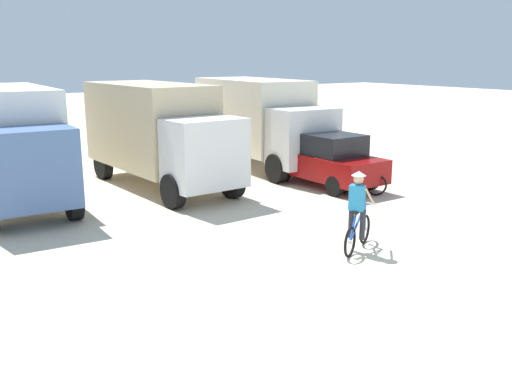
{
  "coord_description": "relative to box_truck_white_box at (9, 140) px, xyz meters",
  "views": [
    {
      "loc": [
        -6.76,
        -6.98,
        4.24
      ],
      "look_at": [
        0.54,
        3.75,
        1.1
      ],
      "focal_mm": 39.7,
      "sensor_mm": 36.0,
      "label": 1
    }
  ],
  "objects": [
    {
      "name": "box_truck_tan_camper",
      "position": [
        4.45,
        -0.46,
        0.0
      ],
      "size": [
        2.72,
        6.86,
        3.35
      ],
      "color": "#CCB78E",
      "rests_on": "ground"
    },
    {
      "name": "box_truck_white_box",
      "position": [
        0.0,
        0.0,
        0.0
      ],
      "size": [
        2.63,
        6.84,
        3.35
      ],
      "color": "white",
      "rests_on": "ground"
    },
    {
      "name": "ground_plane",
      "position": [
        3.54,
        -10.43,
        -1.87
      ],
      "size": [
        120.0,
        120.0,
        0.0
      ],
      "primitive_type": "plane",
      "color": "beige"
    },
    {
      "name": "bicycle_spare",
      "position": [
        9.06,
        -5.02,
        -1.48
      ],
      "size": [
        1.26,
        1.27,
        0.97
      ],
      "color": "black",
      "rests_on": "ground"
    },
    {
      "name": "box_truck_cream_rv",
      "position": [
        9.13,
        0.48,
        0.0
      ],
      "size": [
        2.71,
        6.86,
        3.35
      ],
      "color": "beige",
      "rests_on": "ground"
    },
    {
      "name": "cyclist_orange_shirt",
      "position": [
        5.35,
        -8.78,
        -1.03
      ],
      "size": [
        1.56,
        0.89,
        1.82
      ],
      "color": "black",
      "rests_on": "ground"
    },
    {
      "name": "sedan_parked",
      "position": [
        9.08,
        -3.47,
        -0.99
      ],
      "size": [
        1.85,
        4.23,
        1.76
      ],
      "color": "maroon",
      "rests_on": "ground"
    }
  ]
}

